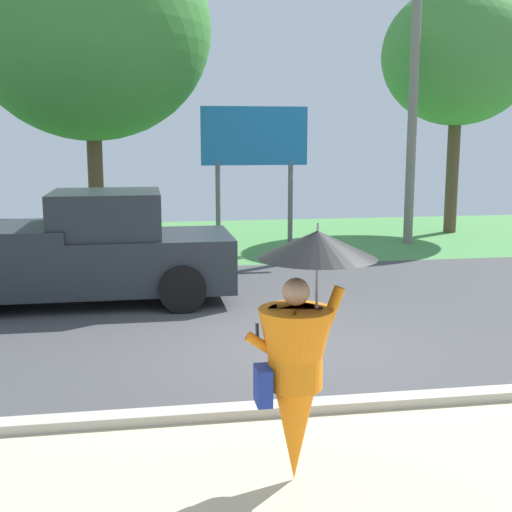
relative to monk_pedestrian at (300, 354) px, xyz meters
name	(u,v)px	position (x,y,z in m)	size (l,w,h in m)	color
ground_plane	(261,301)	(0.78, 6.30, -1.13)	(40.00, 22.00, 0.20)	#424244
monk_pedestrian	(300,354)	(0.00, 0.00, 0.00)	(1.05, 0.95, 2.13)	orange
pickup_truck	(79,251)	(-2.29, 6.58, -0.21)	(5.20, 2.28, 1.88)	#23282D
utility_pole	(413,97)	(5.68, 11.73, 2.70)	(1.80, 0.24, 7.20)	gray
roadside_billboard	(254,146)	(1.50, 11.31, 1.47)	(2.60, 0.12, 3.50)	slate
tree_left_far	(90,30)	(-2.30, 11.52, 4.12)	(5.57, 5.57, 7.74)	brown
tree_center_back	(458,56)	(7.71, 13.54, 3.95)	(4.31, 4.31, 7.01)	brown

